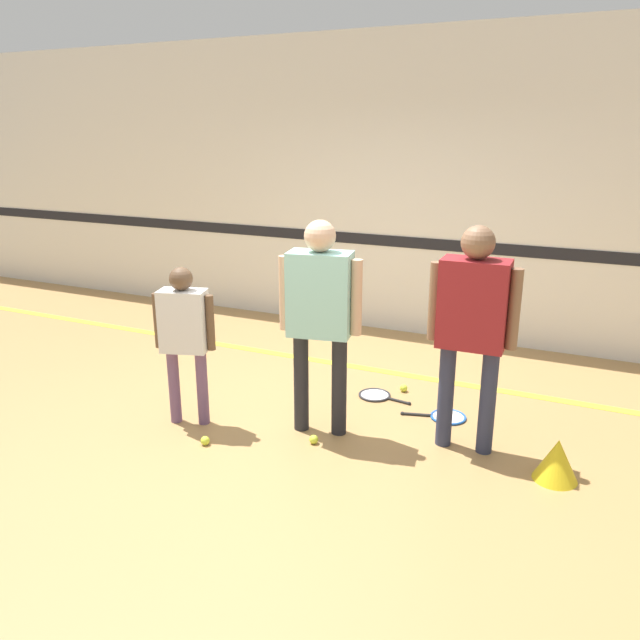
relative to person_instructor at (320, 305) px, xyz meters
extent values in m
plane|color=#A87F4C|center=(-0.17, -0.17, -1.00)|extent=(16.00, 16.00, 0.00)
cube|color=silver|center=(-0.17, 2.64, 0.60)|extent=(16.00, 0.06, 3.20)
cube|color=black|center=(-0.17, 2.61, 0.03)|extent=(16.00, 0.01, 0.12)
cube|color=yellow|center=(-0.17, 1.35, -0.99)|extent=(14.40, 0.10, 0.01)
cylinder|color=#232328|center=(-0.14, -0.03, -0.61)|extent=(0.11, 0.11, 0.77)
cylinder|color=#232328|center=(0.14, 0.03, -0.61)|extent=(0.11, 0.11, 0.77)
cube|color=#99D8D1|center=(0.00, 0.00, 0.08)|extent=(0.49, 0.33, 0.61)
sphere|color=#DBAD89|center=(0.00, 0.00, 0.50)|extent=(0.23, 0.23, 0.23)
cylinder|color=#DBAD89|center=(-0.26, -0.05, 0.08)|extent=(0.08, 0.08, 0.55)
cylinder|color=#DBAD89|center=(0.26, 0.05, 0.08)|extent=(0.08, 0.08, 0.55)
cylinder|color=#6B4C70|center=(-1.10, -0.33, -0.70)|extent=(0.09, 0.09, 0.60)
cylinder|color=#6B4C70|center=(-0.88, -0.26, -0.70)|extent=(0.09, 0.09, 0.60)
cube|color=silver|center=(-0.99, -0.30, -0.16)|extent=(0.39, 0.28, 0.47)
sphere|color=brown|center=(-0.99, -0.30, 0.16)|extent=(0.17, 0.17, 0.17)
cylinder|color=brown|center=(-1.18, -0.36, -0.17)|extent=(0.06, 0.06, 0.42)
cylinder|color=brown|center=(-0.79, -0.24, -0.17)|extent=(0.06, 0.06, 0.42)
cylinder|color=#2D334C|center=(1.20, 0.20, -0.61)|extent=(0.11, 0.11, 0.77)
cylinder|color=#2D334C|center=(0.90, 0.19, -0.61)|extent=(0.11, 0.11, 0.77)
cube|color=maroon|center=(1.05, 0.19, 0.08)|extent=(0.46, 0.26, 0.61)
sphere|color=brown|center=(1.05, 0.19, 0.50)|extent=(0.23, 0.23, 0.23)
cylinder|color=brown|center=(1.32, 0.20, 0.08)|extent=(0.08, 0.08, 0.55)
cylinder|color=brown|center=(0.79, 0.19, 0.08)|extent=(0.08, 0.08, 0.55)
torus|color=#28282D|center=(0.16, 0.78, -0.99)|extent=(0.31, 0.31, 0.02)
cylinder|color=silver|center=(0.16, 0.78, -0.99)|extent=(0.24, 0.24, 0.01)
cylinder|color=black|center=(0.38, 0.75, -0.99)|extent=(0.20, 0.05, 0.02)
sphere|color=black|center=(0.48, 0.73, -0.99)|extent=(0.03, 0.03, 0.03)
torus|color=blue|center=(0.84, 0.63, -0.99)|extent=(0.35, 0.35, 0.02)
cylinder|color=silver|center=(0.84, 0.63, -0.99)|extent=(0.24, 0.24, 0.01)
cylinder|color=black|center=(0.60, 0.56, -0.99)|extent=(0.23, 0.08, 0.02)
sphere|color=black|center=(0.49, 0.53, -0.99)|extent=(0.03, 0.03, 0.03)
sphere|color=#CCE038|center=(0.05, -0.21, -0.96)|extent=(0.07, 0.07, 0.07)
sphere|color=#CCE038|center=(0.36, 0.98, -0.96)|extent=(0.07, 0.07, 0.07)
sphere|color=#CCE038|center=(-0.67, -0.56, -0.96)|extent=(0.07, 0.07, 0.07)
cone|color=yellow|center=(1.70, 0.02, -0.85)|extent=(0.29, 0.29, 0.29)
camera|label=1|loc=(1.81, -3.91, 1.22)|focal=35.00mm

